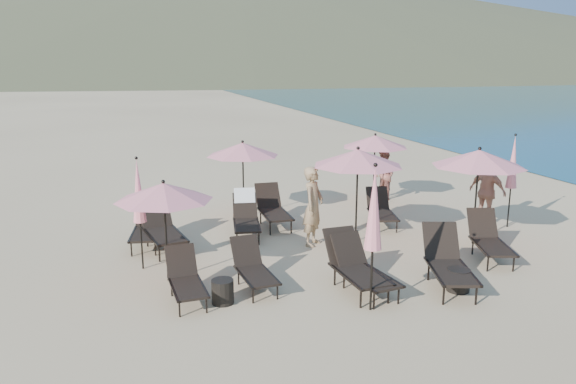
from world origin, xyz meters
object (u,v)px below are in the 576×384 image
object	(u,v)px
umbrella_open_1	(358,158)
umbrella_open_3	(243,149)
lounger_7	(162,228)
lounger_2	(354,265)
beachgoer_c	(487,192)
lounger_8	(246,215)
umbrella_open_4	(375,141)
lounger_4	(448,261)
umbrella_open_0	(164,192)
umbrella_open_2	(479,158)
umbrella_closed_1	(513,163)
lounger_9	(273,208)
lounger_3	(363,268)
side_table_1	(458,280)
beachgoer_b	(384,175)
umbrella_closed_2	(138,192)
lounger_0	(186,279)
lounger_10	(381,209)
lounger_1	(253,267)
lounger_5	(489,239)
beachgoer_a	(313,206)
lounger_6	(147,223)
umbrella_closed_0	(374,209)
side_table_0	(223,292)

from	to	relation	value
umbrella_open_1	umbrella_open_3	world-z (taller)	umbrella_open_1
lounger_7	umbrella_open_1	size ratio (longest dim) A/B	0.84
lounger_2	beachgoer_c	xyz separation A→B (m)	(5.08, 2.95, 0.41)
lounger_7	lounger_8	distance (m)	2.12
umbrella_open_1	umbrella_open_4	size ratio (longest dim) A/B	1.08
lounger_4	umbrella_open_0	distance (m)	5.59
lounger_4	umbrella_open_2	xyz separation A→B (m)	(2.03, 2.07, 1.55)
umbrella_open_4	beachgoer_c	distance (m)	3.62
umbrella_open_1	umbrella_closed_1	bearing A→B (deg)	-0.81
lounger_8	umbrella_open_3	size ratio (longest dim) A/B	0.82
lounger_9	umbrella_open_4	xyz separation A→B (m)	(3.56, 1.41, 1.42)
lounger_8	umbrella_open_3	distance (m)	2.15
lounger_3	umbrella_open_3	size ratio (longest dim) A/B	0.81
side_table_1	beachgoer_b	world-z (taller)	beachgoer_b
lounger_4	umbrella_open_4	distance (m)	6.63
umbrella_closed_2	beachgoer_b	world-z (taller)	umbrella_closed_2
lounger_3	umbrella_open_1	xyz separation A→B (m)	(1.08, 2.76, 1.59)
lounger_2	lounger_4	bearing A→B (deg)	-15.88
lounger_0	lounger_7	bearing A→B (deg)	90.56
lounger_0	lounger_10	world-z (taller)	lounger_10
lounger_1	umbrella_open_2	distance (m)	5.93
beachgoer_b	beachgoer_c	world-z (taller)	beachgoer_c
umbrella_closed_1	side_table_1	bearing A→B (deg)	-138.33
lounger_3	lounger_5	world-z (taller)	lounger_5
lounger_8	beachgoer_c	xyz separation A→B (m)	(6.27, -0.96, 0.38)
umbrella_closed_1	side_table_1	size ratio (longest dim) A/B	5.67
lounger_2	umbrella_open_4	size ratio (longest dim) A/B	0.84
lounger_2	umbrella_open_0	distance (m)	3.87
beachgoer_c	lounger_2	bearing A→B (deg)	97.58
umbrella_closed_2	beachgoer_a	bearing A→B (deg)	6.47
lounger_0	beachgoer_b	xyz separation A→B (m)	(6.80, 5.73, 0.39)
lounger_2	umbrella_open_2	distance (m)	4.43
umbrella_open_4	beachgoer_b	distance (m)	1.22
lounger_3	beachgoer_a	distance (m)	2.89
lounger_7	umbrella_open_2	distance (m)	7.45
lounger_5	lounger_6	distance (m)	7.77
umbrella_closed_0	umbrella_open_2	bearing A→B (deg)	33.90
lounger_2	lounger_10	bearing A→B (deg)	54.33
umbrella_open_2	umbrella_closed_1	world-z (taller)	umbrella_closed_1
lounger_0	beachgoer_a	bearing A→B (deg)	32.37
lounger_3	beachgoer_a	size ratio (longest dim) A/B	0.92
umbrella_closed_1	lounger_9	bearing A→B (deg)	161.48
lounger_8	umbrella_open_4	xyz separation A→B (m)	(4.42, 1.99, 1.38)
beachgoer_c	umbrella_open_2	bearing A→B (deg)	112.50
lounger_8	umbrella_open_1	distance (m)	3.12
lounger_7	side_table_0	xyz separation A→B (m)	(0.76, -3.39, -0.28)
lounger_1	side_table_0	distance (m)	0.90
umbrella_open_2	umbrella_open_3	xyz separation A→B (m)	(-4.68, 3.86, -0.15)
lounger_10	umbrella_closed_2	bearing A→B (deg)	-153.12
lounger_3	lounger_7	size ratio (longest dim) A/B	0.89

